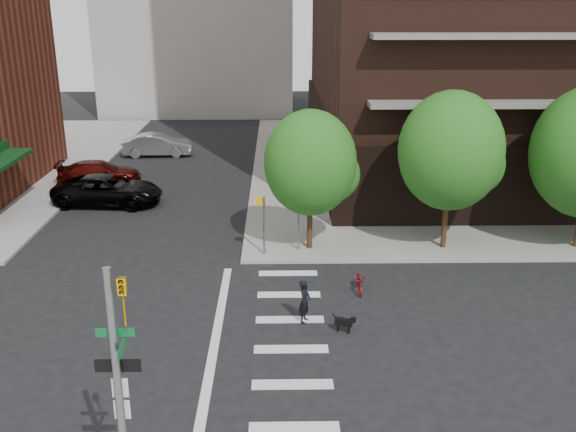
{
  "coord_description": "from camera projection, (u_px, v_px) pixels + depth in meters",
  "views": [
    {
      "loc": [
        2.6,
        -18.17,
        10.77
      ],
      "look_at": [
        3.0,
        6.0,
        2.5
      ],
      "focal_mm": 40.0,
      "sensor_mm": 36.0,
      "label": 1
    }
  ],
  "objects": [
    {
      "name": "crosswalk",
      "position": [
        267.0,
        349.0,
        20.67
      ],
      "size": [
        3.85,
        13.0,
        0.01
      ],
      "color": "silver",
      "rests_on": "ground"
    },
    {
      "name": "tree_a",
      "position": [
        310.0,
        163.0,
        27.43
      ],
      "size": [
        4.0,
        4.0,
        5.9
      ],
      "color": "#301E11",
      "rests_on": "sidewalk_ne"
    },
    {
      "name": "tree_b",
      "position": [
        451.0,
        151.0,
        27.36
      ],
      "size": [
        4.5,
        4.5,
        6.65
      ],
      "color": "#301E11",
      "rests_on": "sidewalk_ne"
    },
    {
      "name": "pedestrian_signal",
      "position": [
        271.0,
        216.0,
        27.57
      ],
      "size": [
        2.18,
        0.67,
        2.6
      ],
      "color": "slate",
      "rests_on": "sidewalk_ne"
    },
    {
      "name": "ground",
      "position": [
        198.0,
        350.0,
        20.64
      ],
      "size": [
        120.0,
        120.0,
        0.0
      ],
      "primitive_type": "plane",
      "color": "black",
      "rests_on": "ground"
    },
    {
      "name": "traffic_signal",
      "position": [
        124.0,
        428.0,
        12.66
      ],
      "size": [
        0.9,
        0.75,
        6.0
      ],
      "color": "slate",
      "rests_on": "sidewalk_s"
    },
    {
      "name": "dog",
      "position": [
        345.0,
        322.0,
        21.63
      ],
      "size": [
        0.72,
        0.41,
        0.6
      ],
      "rotation": [
        0.0,
        0.0,
        -0.37
      ],
      "color": "black",
      "rests_on": "ground"
    },
    {
      "name": "parked_car_silver",
      "position": [
        157.0,
        145.0,
        45.64
      ],
      "size": [
        1.96,
        4.92,
        1.59
      ],
      "primitive_type": "imported",
      "rotation": [
        0.0,
        0.0,
        1.63
      ],
      "color": "#999BA0",
      "rests_on": "ground"
    },
    {
      "name": "dog_walker",
      "position": [
        305.0,
        301.0,
        22.2
      ],
      "size": [
        0.67,
        0.55,
        1.57
      ],
      "primitive_type": "imported",
      "rotation": [
        0.0,
        0.0,
        1.23
      ],
      "color": "black",
      "rests_on": "ground"
    },
    {
      "name": "parked_car_maroon",
      "position": [
        99.0,
        173.0,
        38.74
      ],
      "size": [
        2.48,
        5.1,
        1.43
      ],
      "primitive_type": "imported",
      "rotation": [
        0.0,
        0.0,
        1.67
      ],
      "color": "#3C0905",
      "rests_on": "ground"
    },
    {
      "name": "parked_car_black",
      "position": [
        108.0,
        190.0,
        34.87
      ],
      "size": [
        3.19,
        6.03,
        1.61
      ],
      "primitive_type": "imported",
      "rotation": [
        0.0,
        0.0,
        1.48
      ],
      "color": "black",
      "rests_on": "ground"
    },
    {
      "name": "scooter",
      "position": [
        360.0,
        281.0,
        24.67
      ],
      "size": [
        0.57,
        1.53,
        0.8
      ],
      "primitive_type": "imported",
      "rotation": [
        0.0,
        0.0,
        -0.02
      ],
      "color": "maroon",
      "rests_on": "ground"
    },
    {
      "name": "sidewalk_ne",
      "position": [
        543.0,
        165.0,
        43.16
      ],
      "size": [
        39.0,
        33.0,
        0.15
      ],
      "primitive_type": "cube",
      "color": "gray",
      "rests_on": "ground"
    }
  ]
}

